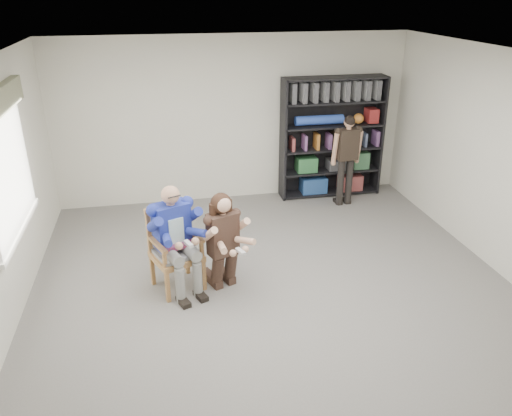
{
  "coord_description": "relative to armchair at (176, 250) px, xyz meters",
  "views": [
    {
      "loc": [
        -1.29,
        -4.74,
        3.49
      ],
      "look_at": [
        -0.2,
        0.6,
        1.05
      ],
      "focal_mm": 35.0,
      "sensor_mm": 36.0,
      "label": 1
    }
  ],
  "objects": [
    {
      "name": "room_shell",
      "position": [
        1.18,
        -0.7,
        0.87
      ],
      "size": [
        6.0,
        7.0,
        2.8
      ],
      "primitive_type": null,
      "color": "silver",
      "rests_on": "ground"
    },
    {
      "name": "floor",
      "position": [
        1.18,
        -0.7,
        -0.53
      ],
      "size": [
        6.0,
        7.0,
        0.01
      ],
      "primitive_type": "cube",
      "color": "slate",
      "rests_on": "ground"
    },
    {
      "name": "window_left",
      "position": [
        -1.77,
        0.3,
        1.1
      ],
      "size": [
        0.16,
        2.0,
        1.75
      ],
      "primitive_type": null,
      "color": "white",
      "rests_on": "room_shell"
    },
    {
      "name": "armchair",
      "position": [
        0.0,
        0.0,
        0.0
      ],
      "size": [
        0.78,
        0.77,
        1.05
      ],
      "primitive_type": null,
      "rotation": [
        0.0,
        0.0,
        0.38
      ],
      "color": "#995E3B",
      "rests_on": "floor"
    },
    {
      "name": "seated_man",
      "position": [
        0.0,
        0.0,
        0.16
      ],
      "size": [
        0.85,
        0.98,
        1.37
      ],
      "primitive_type": null,
      "rotation": [
        0.0,
        0.0,
        0.38
      ],
      "color": "navy",
      "rests_on": "floor"
    },
    {
      "name": "kneeling_woman",
      "position": [
        0.58,
        -0.12,
        0.1
      ],
      "size": [
        0.8,
        0.98,
        1.25
      ],
      "primitive_type": null,
      "rotation": [
        0.0,
        0.0,
        0.38
      ],
      "color": "#37251E",
      "rests_on": "floor"
    },
    {
      "name": "bookshelf",
      "position": [
        2.88,
        2.58,
        0.52
      ],
      "size": [
        1.8,
        0.38,
        2.1
      ],
      "primitive_type": null,
      "color": "black",
      "rests_on": "floor"
    },
    {
      "name": "standing_man",
      "position": [
        2.97,
        2.07,
        0.26
      ],
      "size": [
        0.51,
        0.31,
        1.57
      ],
      "primitive_type": null,
      "rotation": [
        0.0,
        0.0,
        0.09
      ],
      "color": "black",
      "rests_on": "floor"
    }
  ]
}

